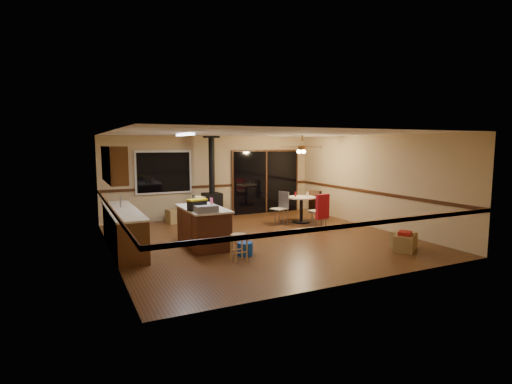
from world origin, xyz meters
TOP-DOWN VIEW (x-y plane):
  - floor at (0.00, 0.00)m, footprint 7.00×7.00m
  - ceiling at (0.00, 0.00)m, footprint 7.00×7.00m
  - wall_back at (0.00, 3.50)m, footprint 7.00×0.00m
  - wall_front at (0.00, -3.50)m, footprint 7.00×0.00m
  - wall_left at (-3.50, 0.00)m, footprint 0.00×7.00m
  - wall_right at (3.50, 0.00)m, footprint 0.00×7.00m
  - chair_rail at (0.00, 0.00)m, footprint 7.00×7.00m
  - window at (-1.60, 3.45)m, footprint 1.72×0.10m
  - sliding_door at (1.90, 3.45)m, footprint 2.52×0.10m
  - lower_cabinets at (-3.20, 0.50)m, footprint 0.60×3.00m
  - countertop at (-3.20, 0.50)m, footprint 0.64×3.04m
  - upper_cabinets at (-3.33, 0.70)m, footprint 0.35×2.00m
  - kitchen_island at (-1.50, 0.00)m, footprint 0.88×1.68m
  - wood_stove at (-0.20, 3.05)m, footprint 0.55×0.50m
  - ceiling_fan at (2.04, 1.40)m, footprint 0.24×0.24m
  - fluorescent_strip at (-1.80, 0.30)m, footprint 0.10×1.20m
  - toolbox_grey at (-1.64, -0.68)m, footprint 0.48×0.27m
  - toolbox_black at (-1.73, -0.30)m, footprint 0.43×0.30m
  - toolbox_yellow_lid at (-1.73, -0.30)m, footprint 0.46×0.32m
  - box_on_island at (-1.49, 0.37)m, footprint 0.30×0.36m
  - bottle_dark at (-1.60, 0.40)m, footprint 0.09×0.09m
  - bottle_pink at (-1.28, 0.01)m, footprint 0.08×0.08m
  - bottle_white at (-1.55, 0.55)m, footprint 0.06×0.06m
  - bar_stool at (-1.25, -1.51)m, footprint 0.35×0.35m
  - blue_bucket at (-0.95, -1.14)m, footprint 0.39×0.39m
  - dining_table at (2.04, 1.40)m, footprint 0.87×0.87m
  - glass_red at (1.89, 1.50)m, footprint 0.08×0.08m
  - glass_cream at (2.22, 1.35)m, footprint 0.06×0.06m
  - chair_left at (1.45, 1.53)m, footprint 0.50×0.50m
  - chair_near at (2.17, 0.52)m, footprint 0.48×0.51m
  - chair_right at (2.57, 1.42)m, footprint 0.54×0.51m
  - box_under_window at (-1.38, 2.99)m, footprint 0.57×0.49m
  - box_corner_a at (2.34, -2.37)m, footprint 0.62×0.60m
  - box_corner_b at (2.51, -2.19)m, footprint 0.52×0.46m
  - box_small_red at (2.34, -2.37)m, footprint 0.40×0.38m

SIDE VIEW (x-z plane):
  - floor at x=0.00m, z-range 0.00..0.00m
  - blue_bucket at x=-0.95m, z-range 0.00..0.28m
  - box_corner_a at x=2.34m, z-range 0.00..0.36m
  - box_corner_b at x=2.51m, z-range 0.00..0.37m
  - box_under_window at x=-1.38m, z-range 0.00..0.41m
  - bar_stool at x=-1.25m, z-range 0.00..0.56m
  - box_small_red at x=2.34m, z-range 0.36..0.44m
  - lower_cabinets at x=-3.20m, z-range 0.00..0.86m
  - kitchen_island at x=-1.50m, z-range 0.00..0.90m
  - dining_table at x=2.04m, z-range 0.14..0.92m
  - chair_left at x=1.45m, z-range 0.33..0.85m
  - chair_near at x=2.17m, z-range 0.25..0.95m
  - chair_right at x=2.57m, z-range 0.25..0.95m
  - wood_stove at x=-0.20m, z-range -0.53..1.99m
  - glass_cream at x=2.22m, z-range 0.78..0.91m
  - glass_red at x=1.89m, z-range 0.78..0.94m
  - countertop at x=-3.20m, z-range 0.86..0.90m
  - toolbox_grey at x=-1.64m, z-range 0.90..1.05m
  - bottle_white at x=-1.55m, z-range 0.90..1.07m
  - chair_rail at x=0.00m, z-range 0.96..1.04m
  - box_on_island at x=-1.49m, z-range 0.90..1.11m
  - bottle_pink at x=-1.28m, z-range 0.90..1.11m
  - toolbox_black at x=-1.73m, z-range 0.90..1.12m
  - bottle_dark at x=-1.60m, z-range 0.90..1.15m
  - sliding_door at x=1.90m, z-range 0.00..2.10m
  - toolbox_yellow_lid at x=-1.73m, z-range 1.12..1.15m
  - wall_back at x=0.00m, z-range -2.20..4.80m
  - wall_front at x=0.00m, z-range -2.20..4.80m
  - wall_left at x=-3.50m, z-range -2.20..4.80m
  - wall_right at x=3.50m, z-range -2.20..4.80m
  - window at x=-1.60m, z-range 0.84..2.16m
  - upper_cabinets at x=-3.33m, z-range 1.50..2.30m
  - ceiling_fan at x=2.04m, z-range 1.94..2.49m
  - fluorescent_strip at x=-1.80m, z-range 2.54..2.58m
  - ceiling at x=0.00m, z-range 2.60..2.60m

